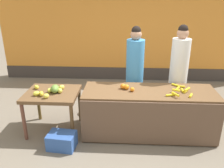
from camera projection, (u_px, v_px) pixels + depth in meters
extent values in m
plane|color=#756B5B|center=(127.00, 131.00, 4.26)|extent=(24.00, 24.00, 0.00)
cube|color=orange|center=(128.00, 30.00, 6.42)|extent=(7.14, 0.20, 2.84)
cube|color=#3F3833|center=(127.00, 74.00, 6.77)|extent=(7.14, 0.04, 0.36)
cube|color=brown|center=(148.00, 112.00, 4.09)|extent=(2.27, 0.77, 0.82)
cube|color=brown|center=(150.00, 124.00, 3.72)|extent=(2.27, 0.03, 0.76)
cube|color=brown|center=(52.00, 94.00, 4.07)|extent=(0.92, 0.79, 0.06)
cylinder|color=brown|center=(24.00, 122.00, 3.91)|extent=(0.06, 0.06, 0.69)
cylinder|color=brown|center=(72.00, 123.00, 3.86)|extent=(0.06, 0.06, 0.69)
cylinder|color=brown|center=(38.00, 104.00, 4.55)|extent=(0.06, 0.06, 0.69)
cylinder|color=brown|center=(80.00, 105.00, 4.51)|extent=(0.06, 0.06, 0.69)
cylinder|color=gold|center=(181.00, 86.00, 4.08)|extent=(0.13, 0.07, 0.04)
cylinder|color=yellow|center=(191.00, 95.00, 3.72)|extent=(0.09, 0.13, 0.04)
cylinder|color=gold|center=(178.00, 88.00, 3.99)|extent=(0.10, 0.14, 0.04)
cylinder|color=yellow|center=(182.00, 90.00, 3.91)|extent=(0.04, 0.13, 0.04)
cylinder|color=yellow|center=(171.00, 95.00, 3.73)|extent=(0.16, 0.07, 0.04)
cylinder|color=gold|center=(186.00, 91.00, 3.87)|extent=(0.11, 0.13, 0.04)
cylinder|color=yellow|center=(175.00, 85.00, 4.15)|extent=(0.11, 0.11, 0.04)
cylinder|color=yellow|center=(176.00, 90.00, 3.84)|extent=(0.13, 0.08, 0.04)
cylinder|color=gold|center=(187.00, 89.00, 3.88)|extent=(0.13, 0.14, 0.04)
cylinder|color=yellow|center=(176.00, 94.00, 3.69)|extent=(0.11, 0.15, 0.04)
sphere|color=orange|center=(124.00, 86.00, 4.02)|extent=(0.08, 0.08, 0.08)
sphere|color=orange|center=(123.00, 86.00, 4.01)|extent=(0.09, 0.09, 0.09)
sphere|color=orange|center=(127.00, 87.00, 3.98)|extent=(0.09, 0.09, 0.09)
sphere|color=orange|center=(132.00, 89.00, 3.90)|extent=(0.07, 0.07, 0.07)
ellipsoid|color=yellow|center=(36.00, 87.00, 4.18)|extent=(0.13, 0.13, 0.07)
ellipsoid|color=#DBD148|center=(62.00, 87.00, 4.16)|extent=(0.13, 0.13, 0.08)
ellipsoid|color=yellow|center=(41.00, 94.00, 3.89)|extent=(0.10, 0.13, 0.09)
ellipsoid|color=#D1C849|center=(60.00, 91.00, 4.02)|extent=(0.11, 0.12, 0.09)
ellipsoid|color=yellow|center=(36.00, 94.00, 3.91)|extent=(0.14, 0.12, 0.08)
ellipsoid|color=#DCD049|center=(46.00, 96.00, 3.81)|extent=(0.12, 0.12, 0.08)
ellipsoid|color=#D5DF4A|center=(50.00, 90.00, 4.04)|extent=(0.08, 0.11, 0.08)
ellipsoid|color=olive|center=(55.00, 89.00, 4.02)|extent=(0.17, 0.24, 0.14)
cylinder|color=#33333D|center=(134.00, 99.00, 4.72)|extent=(0.29, 0.29, 0.71)
cylinder|color=#3F8CCC|center=(135.00, 62.00, 4.43)|extent=(0.34, 0.34, 0.86)
sphere|color=tan|center=(136.00, 35.00, 4.24)|extent=(0.21, 0.21, 0.21)
sphere|color=black|center=(136.00, 31.00, 4.21)|extent=(0.18, 0.18, 0.18)
cylinder|color=#33333D|center=(175.00, 101.00, 4.63)|extent=(0.29, 0.29, 0.72)
cylinder|color=white|center=(180.00, 62.00, 4.34)|extent=(0.34, 0.34, 0.88)
sphere|color=tan|center=(183.00, 33.00, 4.14)|extent=(0.21, 0.21, 0.21)
sphere|color=black|center=(183.00, 30.00, 4.12)|extent=(0.18, 0.18, 0.18)
cube|color=#3359A5|center=(62.00, 141.00, 3.77)|extent=(0.47, 0.37, 0.26)
ellipsoid|color=maroon|center=(97.00, 101.00, 4.86)|extent=(0.47, 0.45, 0.52)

